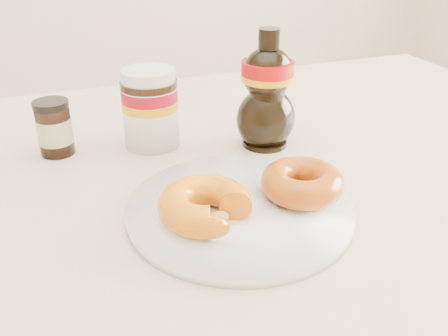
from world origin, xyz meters
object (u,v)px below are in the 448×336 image
object	(u,v)px
plate	(239,209)
dining_table	(181,246)
donut_bitten	(205,205)
dark_jar	(54,128)
donut_whole	(302,182)
nutella_jar	(150,105)
syrup_bottle	(267,90)

from	to	relation	value
plate	dining_table	bearing A→B (deg)	124.40
donut_bitten	dark_jar	xyz separation A→B (m)	(-0.14, 0.25, 0.01)
donut_bitten	donut_whole	world-z (taller)	donut_bitten
donut_bitten	dark_jar	distance (m)	0.29
plate	donut_bitten	xyz separation A→B (m)	(-0.05, -0.01, 0.02)
plate	dark_jar	xyz separation A→B (m)	(-0.18, 0.24, 0.03)
plate	donut_whole	bearing A→B (deg)	-4.41
plate	dark_jar	distance (m)	0.30
donut_bitten	nutella_jar	size ratio (longest dim) A/B	0.89
dining_table	plate	world-z (taller)	plate
donut_bitten	nutella_jar	xyz separation A→B (m)	(-0.00, 0.24, 0.03)
dining_table	donut_bitten	xyz separation A→B (m)	(0.00, -0.09, 0.11)
dining_table	syrup_bottle	size ratio (longest dim) A/B	8.25
nutella_jar	dining_table	bearing A→B (deg)	-90.94
donut_bitten	dark_jar	world-z (taller)	dark_jar
donut_whole	dark_jar	bearing A→B (deg)	136.27
dark_jar	syrup_bottle	bearing A→B (deg)	-14.86
syrup_bottle	dark_jar	world-z (taller)	syrup_bottle
donut_bitten	dark_jar	size ratio (longest dim) A/B	1.29
dining_table	donut_whole	size ratio (longest dim) A/B	14.61
plate	donut_whole	distance (m)	0.08
plate	donut_whole	xyz separation A→B (m)	(0.08, -0.01, 0.02)
dining_table	nutella_jar	size ratio (longest dim) A/B	12.35
nutella_jar	syrup_bottle	bearing A→B (deg)	-20.64
donut_bitten	donut_whole	distance (m)	0.12
donut_bitten	nutella_jar	bearing A→B (deg)	111.69
dark_jar	donut_whole	bearing A→B (deg)	-43.73
dining_table	plate	xyz separation A→B (m)	(0.05, -0.07, 0.09)
dining_table	nutella_jar	distance (m)	0.21
donut_whole	syrup_bottle	world-z (taller)	syrup_bottle
syrup_bottle	dark_jar	xyz separation A→B (m)	(-0.29, 0.08, -0.05)
nutella_jar	dark_jar	world-z (taller)	nutella_jar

